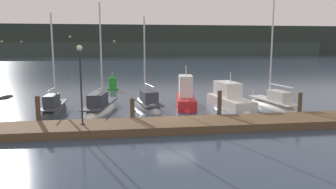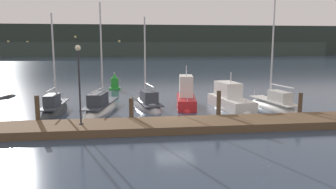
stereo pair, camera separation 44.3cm
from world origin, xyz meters
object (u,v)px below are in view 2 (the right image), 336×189
object	(u,v)px
rowboat_adrift	(6,98)
sailboat_berth_2	(101,108)
sailboat_berth_3	(147,106)
channel_buoy	(115,83)
sailboat_berth_1	(55,111)
dock_lamppost	(79,72)
motorboat_berth_4	(186,101)
sailboat_berth_6	(274,106)
motorboat_berth_5	(230,104)

from	to	relation	value
rowboat_adrift	sailboat_berth_2	bearing A→B (deg)	-37.07
sailboat_berth_3	channel_buoy	world-z (taller)	sailboat_berth_3
sailboat_berth_1	dock_lamppost	world-z (taller)	sailboat_berth_1
dock_lamppost	rowboat_adrift	xyz separation A→B (m)	(-8.47, 13.04, -3.38)
motorboat_berth_4	dock_lamppost	world-z (taller)	dock_lamppost
sailboat_berth_1	dock_lamppost	size ratio (longest dim) A/B	1.79
motorboat_berth_4	sailboat_berth_6	distance (m)	6.79
rowboat_adrift	dock_lamppost	bearing A→B (deg)	-57.00
motorboat_berth_5	rowboat_adrift	xyz separation A→B (m)	(-19.03, 7.56, -0.34)
motorboat_berth_4	channel_buoy	world-z (taller)	motorboat_berth_4
sailboat_berth_1	dock_lamppost	distance (m)	6.88
motorboat_berth_4	rowboat_adrift	size ratio (longest dim) A/B	1.82
sailboat_berth_2	sailboat_berth_3	xyz separation A→B (m)	(3.53, 0.56, -0.03)
motorboat_berth_5	rowboat_adrift	bearing A→B (deg)	158.33
sailboat_berth_2	motorboat_berth_5	size ratio (longest dim) A/B	1.47
sailboat_berth_1	sailboat_berth_2	bearing A→B (deg)	11.31
sailboat_berth_2	channel_buoy	xyz separation A→B (m)	(0.72, 11.33, 0.51)
sailboat_berth_6	dock_lamppost	xyz separation A→B (m)	(-13.86, -4.86, 3.20)
motorboat_berth_5	motorboat_berth_4	bearing A→B (deg)	162.38
motorboat_berth_5	sailboat_berth_3	bearing A→B (deg)	169.09
sailboat_berth_2	motorboat_berth_4	world-z (taller)	sailboat_berth_2
channel_buoy	dock_lamppost	world-z (taller)	dock_lamppost
sailboat_berth_6	rowboat_adrift	distance (m)	23.78
sailboat_berth_1	sailboat_berth_6	distance (m)	16.44
sailboat_berth_3	motorboat_berth_4	bearing A→B (deg)	-3.43
motorboat_berth_4	channel_buoy	xyz separation A→B (m)	(-5.90, 10.95, 0.24)
motorboat_berth_4	motorboat_berth_5	distance (m)	3.44
motorboat_berth_5	sailboat_berth_1	bearing A→B (deg)	179.94
sailboat_berth_1	motorboat_berth_4	distance (m)	9.91
sailboat_berth_6	motorboat_berth_4	bearing A→B (deg)	165.79
sailboat_berth_6	rowboat_adrift	size ratio (longest dim) A/B	3.35
motorboat_berth_5	sailboat_berth_6	bearing A→B (deg)	-10.71
channel_buoy	dock_lamppost	size ratio (longest dim) A/B	0.42
sailboat_berth_2	dock_lamppost	distance (m)	6.97
motorboat_berth_4	sailboat_berth_6	world-z (taller)	sailboat_berth_6
sailboat_berth_3	motorboat_berth_5	size ratio (longest dim) A/B	1.33
motorboat_berth_5	channel_buoy	world-z (taller)	motorboat_berth_5
sailboat_berth_3	motorboat_berth_5	world-z (taller)	sailboat_berth_3
sailboat_berth_1	sailboat_berth_3	world-z (taller)	sailboat_berth_1
sailboat_berth_2	sailboat_berth_6	xyz separation A→B (m)	(13.19, -1.29, 0.02)
motorboat_berth_4	dock_lamppost	bearing A→B (deg)	-138.14
sailboat_berth_2	rowboat_adrift	bearing A→B (deg)	142.93
sailboat_berth_6	sailboat_berth_1	bearing A→B (deg)	177.77
sailboat_berth_1	dock_lamppost	xyz separation A→B (m)	(2.57, -5.50, 3.25)
motorboat_berth_5	sailboat_berth_2	bearing A→B (deg)	176.17
channel_buoy	rowboat_adrift	world-z (taller)	channel_buoy
sailboat_berth_2	channel_buoy	size ratio (longest dim) A/B	4.62
sailboat_berth_6	dock_lamppost	distance (m)	15.03
sailboat_berth_1	rowboat_adrift	bearing A→B (deg)	128.03
sailboat_berth_1	sailboat_berth_2	distance (m)	3.30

